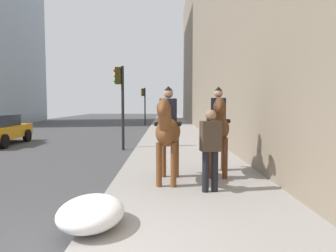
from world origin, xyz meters
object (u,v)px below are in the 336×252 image
(pedestrian_greeting, at_px, (210,145))
(traffic_light_near_curb, at_px, (120,94))
(traffic_light_far_curb, at_px, (144,100))
(mounted_horse_far, at_px, (218,126))
(mounted_horse_near, at_px, (168,130))

(pedestrian_greeting, relative_size, traffic_light_near_curb, 0.48)
(pedestrian_greeting, height_order, traffic_light_far_curb, traffic_light_far_curb)
(mounted_horse_far, bearing_deg, pedestrian_greeting, -7.54)
(mounted_horse_far, distance_m, traffic_light_far_curb, 20.52)
(mounted_horse_far, xyz_separation_m, pedestrian_greeting, (-1.48, 0.42, -0.27))
(mounted_horse_near, relative_size, traffic_light_near_curb, 0.63)
(pedestrian_greeting, bearing_deg, mounted_horse_near, 39.53)
(traffic_light_far_curb, bearing_deg, mounted_horse_near, -174.56)
(pedestrian_greeting, distance_m, traffic_light_near_curb, 7.21)
(traffic_light_far_curb, bearing_deg, pedestrian_greeting, -172.49)
(traffic_light_near_curb, bearing_deg, mounted_horse_far, -147.46)
(traffic_light_far_curb, bearing_deg, traffic_light_near_curb, -179.73)
(mounted_horse_near, relative_size, traffic_light_far_curb, 0.65)
(mounted_horse_far, relative_size, traffic_light_near_curb, 0.64)
(mounted_horse_near, bearing_deg, traffic_light_far_curb, -168.43)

